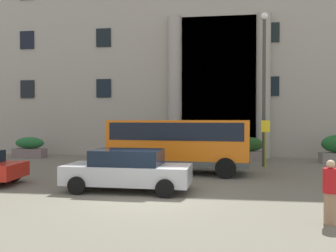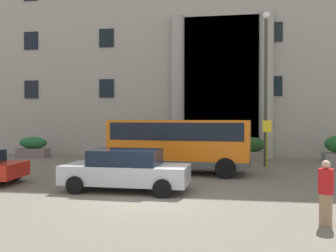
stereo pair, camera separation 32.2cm
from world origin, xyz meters
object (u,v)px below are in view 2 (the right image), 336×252
(motorcycle_near_kerb, at_px, (144,169))
(hedge_planter_entrance_left, at_px, (33,148))
(orange_minibus, at_px, (180,141))
(hedge_planter_far_east, at_px, (251,150))
(pedestrian_woman_dark_dress, at_px, (326,193))
(parked_sedan_far, at_px, (126,170))
(lamppost_plaza_centre, at_px, (266,78))
(hedge_planter_far_west, at_px, (140,148))
(bus_stop_sign, at_px, (267,139))

(motorcycle_near_kerb, bearing_deg, hedge_planter_entrance_left, 155.60)
(orange_minibus, distance_m, hedge_planter_far_east, 6.54)
(hedge_planter_far_east, height_order, pedestrian_woman_dark_dress, pedestrian_woman_dark_dress)
(orange_minibus, height_order, parked_sedan_far, orange_minibus)
(hedge_planter_far_east, height_order, lamppost_plaza_centre, lamppost_plaza_centre)
(hedge_planter_far_west, distance_m, pedestrian_woman_dark_dress, 14.69)
(bus_stop_sign, distance_m, motorcycle_near_kerb, 7.00)
(hedge_planter_entrance_left, distance_m, motorcycle_near_kerb, 11.97)
(parked_sedan_far, bearing_deg, motorcycle_near_kerb, 88.16)
(orange_minibus, distance_m, bus_stop_sign, 4.68)
(orange_minibus, xyz_separation_m, hedge_planter_far_west, (-3.07, 4.81, -0.78))
(bus_stop_sign, bearing_deg, motorcycle_near_kerb, -143.04)
(hedge_planter_far_west, xyz_separation_m, hedge_planter_entrance_left, (-7.46, 0.47, -0.08))
(parked_sedan_far, bearing_deg, hedge_planter_far_east, 64.38)
(bus_stop_sign, distance_m, lamppost_plaza_centre, 3.41)
(hedge_planter_far_east, bearing_deg, orange_minibus, -125.53)
(hedge_planter_far_west, height_order, parked_sedan_far, hedge_planter_far_west)
(orange_minibus, height_order, lamppost_plaza_centre, lamppost_plaza_centre)
(bus_stop_sign, height_order, lamppost_plaza_centre, lamppost_plaza_centre)
(hedge_planter_far_east, bearing_deg, hedge_planter_far_west, -176.08)
(hedge_planter_entrance_left, distance_m, lamppost_plaza_centre, 15.61)
(bus_stop_sign, distance_m, hedge_planter_entrance_left, 15.22)
(hedge_planter_entrance_left, bearing_deg, hedge_planter_far_east, -0.02)
(lamppost_plaza_centre, bearing_deg, parked_sedan_far, -127.73)
(pedestrian_woman_dark_dress, bearing_deg, motorcycle_near_kerb, -46.18)
(orange_minibus, distance_m, lamppost_plaza_centre, 6.18)
(parked_sedan_far, bearing_deg, lamppost_plaza_centre, 54.59)
(hedge_planter_far_west, relative_size, motorcycle_near_kerb, 0.79)
(hedge_planter_far_west, height_order, lamppost_plaza_centre, lamppost_plaza_centre)
(parked_sedan_far, relative_size, motorcycle_near_kerb, 2.24)
(orange_minibus, xyz_separation_m, parked_sedan_far, (-1.40, -4.47, -0.77))
(orange_minibus, distance_m, pedestrian_woman_dark_dress, 9.02)
(hedge_planter_far_west, bearing_deg, parked_sedan_far, -79.81)
(hedge_planter_far_west, height_order, motorcycle_near_kerb, hedge_planter_far_west)
(parked_sedan_far, xyz_separation_m, motorcycle_near_kerb, (0.16, 2.21, -0.29))
(motorcycle_near_kerb, bearing_deg, parked_sedan_far, -79.48)
(orange_minibus, relative_size, hedge_planter_entrance_left, 3.30)
(orange_minibus, bearing_deg, pedestrian_woman_dark_dress, -53.81)
(pedestrian_woman_dark_dress, bearing_deg, parked_sedan_far, -31.62)
(bus_stop_sign, distance_m, hedge_planter_far_east, 3.53)
(hedge_planter_far_west, height_order, hedge_planter_far_east, hedge_planter_far_west)
(orange_minibus, height_order, hedge_planter_far_west, orange_minibus)
(orange_minibus, relative_size, hedge_planter_far_east, 3.75)
(lamppost_plaza_centre, bearing_deg, hedge_planter_entrance_left, 171.05)
(pedestrian_woman_dark_dress, bearing_deg, hedge_planter_entrance_left, -43.29)
(hedge_planter_far_west, distance_m, hedge_planter_entrance_left, 7.47)
(hedge_planter_far_west, height_order, hedge_planter_entrance_left, hedge_planter_far_west)
(hedge_planter_far_east, bearing_deg, lamppost_plaza_centre, -76.44)
(hedge_planter_far_east, relative_size, motorcycle_near_kerb, 0.89)
(bus_stop_sign, distance_m, parked_sedan_far, 8.57)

